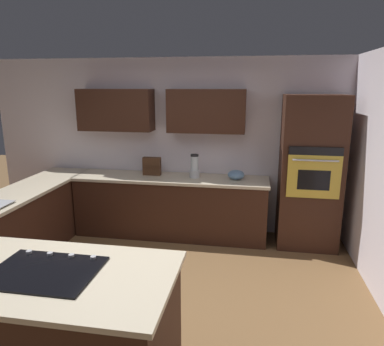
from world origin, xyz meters
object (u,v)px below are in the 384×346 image
(cooktop, at_px, (44,271))
(spice_rack, at_px, (152,166))
(mixing_bowl, at_px, (236,175))
(blender, at_px, (195,168))
(wall_oven, at_px, (310,173))

(cooktop, relative_size, spice_rack, 2.85)
(cooktop, distance_m, mixing_bowl, 3.10)
(blender, relative_size, mixing_bowl, 1.42)
(blender, distance_m, mixing_bowl, 0.61)
(wall_oven, bearing_deg, cooktop, 51.53)
(cooktop, bearing_deg, spice_rack, -89.51)
(cooktop, xyz_separation_m, spice_rack, (0.02, -2.88, 0.13))
(blender, height_order, mixing_bowl, blender)
(blender, bearing_deg, spice_rack, -3.36)
(wall_oven, bearing_deg, blender, -1.64)
(wall_oven, height_order, blender, wall_oven)
(blender, distance_m, spice_rack, 0.65)
(blender, xyz_separation_m, spice_rack, (0.65, -0.04, -0.01))
(spice_rack, bearing_deg, wall_oven, 177.86)
(wall_oven, distance_m, cooktop, 3.58)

